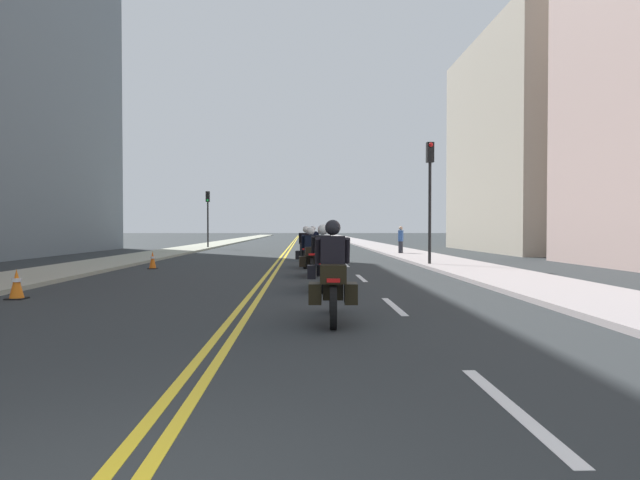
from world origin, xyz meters
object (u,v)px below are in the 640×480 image
motorcycle_4 (313,247)px  motorcycle_3 (306,251)px  traffic_cone_1 (17,284)px  traffic_light_far (208,209)px  motorcycle_1 (323,264)px  motorcycle_2 (311,256)px  pedestrian_0 (401,240)px  traffic_light_near (430,181)px  motorcycle_0 (333,280)px  traffic_cone_0 (153,260)px

motorcycle_4 → motorcycle_3: bearing=-92.3°
traffic_cone_1 → traffic_light_far: (-1.07, 29.35, 2.69)m
traffic_cone_1 → motorcycle_1: bearing=12.3°
motorcycle_2 → pedestrian_0: (5.35, 13.45, 0.20)m
traffic_light_far → traffic_light_near: bearing=-58.0°
motorcycle_0 → motorcycle_1: size_ratio=1.04×
motorcycle_3 → motorcycle_1: bearing=-84.6°
motorcycle_2 → pedestrian_0: pedestrian_0 is taller
motorcycle_1 → traffic_light_near: 9.77m
motorcycle_4 → traffic_cone_1: motorcycle_4 is taller
motorcycle_1 → traffic_light_near: size_ratio=0.44×
motorcycle_0 → traffic_light_near: bearing=72.6°
motorcycle_2 → traffic_light_far: 25.12m
traffic_cone_0 → motorcycle_3: bearing=4.9°
motorcycle_1 → pedestrian_0: pedestrian_0 is taller
motorcycle_1 → motorcycle_4: motorcycle_4 is taller
motorcycle_4 → traffic_light_near: bearing=-40.8°
traffic_cone_0 → traffic_light_far: bearing=94.3°
motorcycle_0 → traffic_cone_1: bearing=158.2°
motorcycle_0 → traffic_light_near: 13.74m
motorcycle_4 → traffic_light_near: (4.62, -4.28, 2.76)m
traffic_light_near → pedestrian_0: (0.52, 9.31, -2.58)m
motorcycle_2 → traffic_light_near: size_ratio=0.46×
motorcycle_2 → traffic_cone_1: motorcycle_2 is taller
motorcycle_2 → traffic_cone_1: 8.47m
pedestrian_0 → motorcycle_3: bearing=174.7°
motorcycle_0 → motorcycle_1: bearing=92.5°
motorcycle_2 → traffic_cone_1: size_ratio=3.47×
motorcycle_4 → traffic_cone_0: (-6.17, -5.15, -0.33)m
motorcycle_2 → motorcycle_0: bearing=-90.0°
traffic_cone_1 → motorcycle_3: bearing=55.8°
motorcycle_0 → traffic_cone_0: motorcycle_0 is taller
motorcycle_2 → motorcycle_1: bearing=-88.2°
motorcycle_4 → traffic_light_far: size_ratio=0.50×
pedestrian_0 → motorcycle_1: bearing=-172.0°
pedestrian_0 → traffic_cone_0: bearing=156.2°
motorcycle_0 → motorcycle_3: 12.30m
motorcycle_4 → traffic_cone_0: 8.04m
motorcycle_3 → traffic_light_near: bearing=6.8°
motorcycle_4 → motorcycle_0: bearing=-87.8°
motorcycle_2 → traffic_light_far: bearing=105.8°
traffic_cone_1 → traffic_light_far: 29.49m
motorcycle_1 → pedestrian_0: 18.22m
traffic_light_far → motorcycle_0: bearing=-76.5°
motorcycle_3 → traffic_cone_0: 5.85m
traffic_cone_1 → traffic_light_far: traffic_light_far is taller
motorcycle_0 → traffic_light_far: bearing=106.0°
motorcycle_0 → traffic_light_far: size_ratio=0.52×
traffic_cone_0 → pedestrian_0: bearing=42.0°
motorcycle_0 → pedestrian_0: motorcycle_0 is taller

